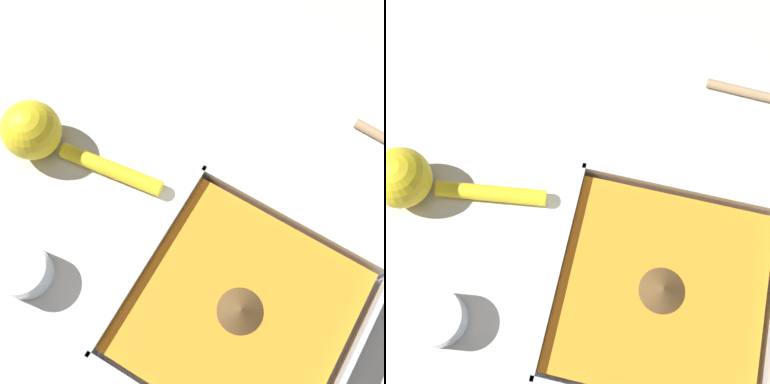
% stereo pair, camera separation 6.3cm
% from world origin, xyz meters
% --- Properties ---
extents(ground_plane, '(4.00, 4.00, 0.00)m').
position_xyz_m(ground_plane, '(0.00, 0.00, 0.00)').
color(ground_plane, beige).
extents(square_dish, '(0.24, 0.24, 0.05)m').
position_xyz_m(square_dish, '(0.01, 0.00, 0.02)').
color(square_dish, silver).
rests_on(square_dish, ground_plane).
extents(spice_bowl, '(0.06, 0.06, 0.04)m').
position_xyz_m(spice_bowl, '(0.09, -0.23, 0.02)').
color(spice_bowl, silver).
rests_on(spice_bowl, ground_plane).
extents(lemon_squeezer, '(0.07, 0.21, 0.07)m').
position_xyz_m(lemon_squeezer, '(-0.06, -0.31, 0.03)').
color(lemon_squeezer, yellow).
rests_on(lemon_squeezer, ground_plane).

